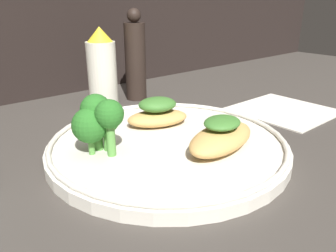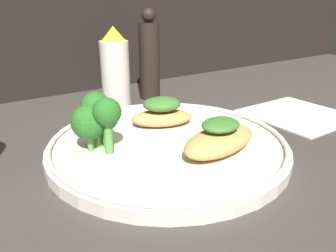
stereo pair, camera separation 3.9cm
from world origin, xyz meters
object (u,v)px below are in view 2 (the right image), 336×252
(pepper_grinder, at_px, (149,59))
(sauce_bottle, at_px, (115,68))
(plate, at_px, (168,144))
(broccoli_bunch, at_px, (97,117))

(pepper_grinder, bearing_deg, sauce_bottle, 180.00)
(plate, xyz_separation_m, pepper_grinder, (0.11, 0.22, 0.06))
(plate, relative_size, sauce_bottle, 2.15)
(plate, height_order, pepper_grinder, pepper_grinder)
(broccoli_bunch, xyz_separation_m, sauce_bottle, (0.11, 0.19, 0.01))
(broccoli_bunch, relative_size, sauce_bottle, 0.49)
(broccoli_bunch, height_order, pepper_grinder, pepper_grinder)
(broccoli_bunch, relative_size, pepper_grinder, 0.40)
(pepper_grinder, bearing_deg, broccoli_bunch, -133.89)
(plate, height_order, sauce_bottle, sauce_bottle)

